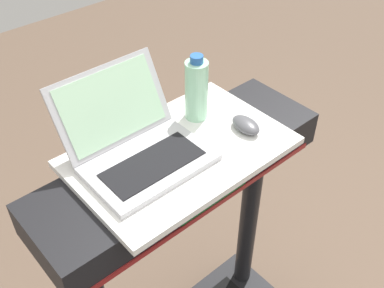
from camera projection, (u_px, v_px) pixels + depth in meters
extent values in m
cylinder|color=black|center=(249.00, 215.00, 1.79)|extent=(0.07, 0.07, 0.80)
cube|color=black|center=(181.00, 169.00, 1.32)|extent=(0.90, 0.28, 0.11)
cube|color=#0C3F19|center=(215.00, 196.00, 1.24)|extent=(0.24, 0.01, 0.06)
cube|color=maroon|center=(214.00, 207.00, 1.27)|extent=(0.81, 0.00, 0.02)
cube|color=white|center=(180.00, 152.00, 1.28)|extent=(0.60, 0.39, 0.02)
cube|color=#B7B7BC|center=(149.00, 164.00, 1.22)|extent=(0.33, 0.22, 0.02)
cube|color=black|center=(153.00, 164.00, 1.20)|extent=(0.27, 0.12, 0.00)
cube|color=#B7B7BC|center=(111.00, 105.00, 1.24)|extent=(0.33, 0.11, 0.20)
cube|color=#B2E0B7|center=(112.00, 105.00, 1.23)|extent=(0.29, 0.09, 0.17)
ellipsoid|color=#4C4C51|center=(246.00, 125.00, 1.33)|extent=(0.07, 0.11, 0.03)
cylinder|color=#9EDBB2|center=(196.00, 91.00, 1.33)|extent=(0.07, 0.07, 0.18)
cylinder|color=#2659A5|center=(197.00, 59.00, 1.27)|extent=(0.04, 0.04, 0.02)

